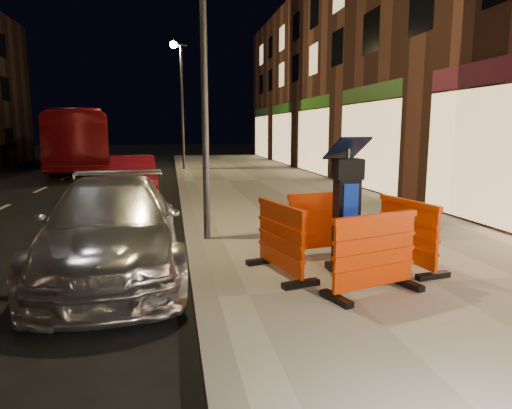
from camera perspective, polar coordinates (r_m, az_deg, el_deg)
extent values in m
plane|color=black|center=(5.70, -6.25, -12.89)|extent=(120.00, 120.00, 0.00)
cube|color=gray|center=(6.58, 21.19, -9.68)|extent=(6.00, 60.00, 0.15)
cube|color=slate|center=(5.67, -6.26, -12.19)|extent=(0.30, 60.00, 0.15)
cube|color=black|center=(6.53, 11.24, -0.56)|extent=(0.67, 0.67, 1.79)
cube|color=red|center=(5.76, 14.61, -6.06)|extent=(1.38, 0.89, 1.00)
cube|color=red|center=(7.48, 8.46, -2.31)|extent=(1.35, 0.73, 1.00)
cube|color=red|center=(6.32, 3.07, -4.38)|extent=(0.83, 1.37, 1.00)
cube|color=red|center=(7.01, 18.39, -3.48)|extent=(0.75, 1.36, 1.00)
imported|color=silver|center=(7.39, -17.25, -7.98)|extent=(2.20, 4.91, 1.40)
imported|color=#A51528|center=(15.26, -15.00, 1.00)|extent=(1.71, 4.05, 1.30)
imported|color=maroon|center=(26.00, -21.02, 4.08)|extent=(4.32, 11.53, 3.14)
cylinder|color=#3F3F44|center=(8.34, -6.49, 16.22)|extent=(0.12, 0.12, 6.00)
cylinder|color=#3F3F44|center=(23.29, -9.19, 11.79)|extent=(0.12, 0.12, 6.00)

